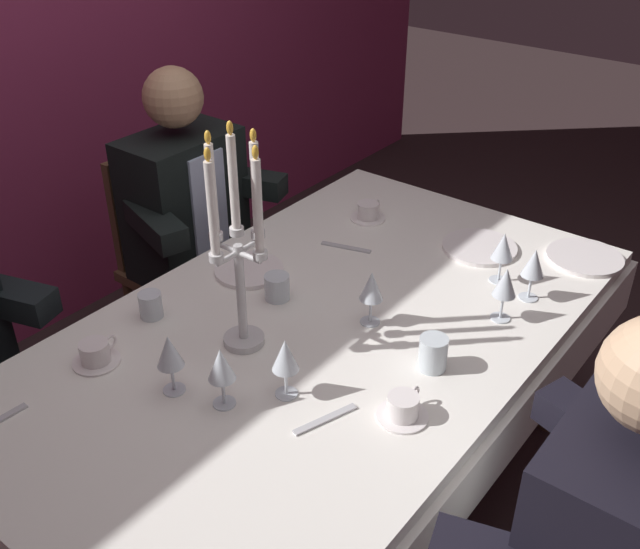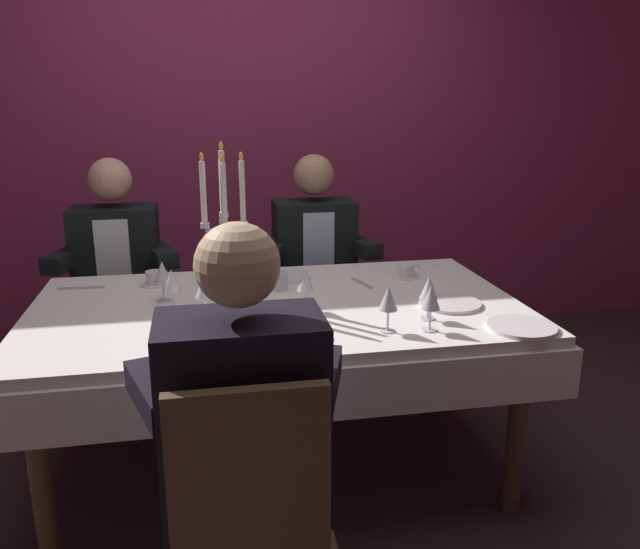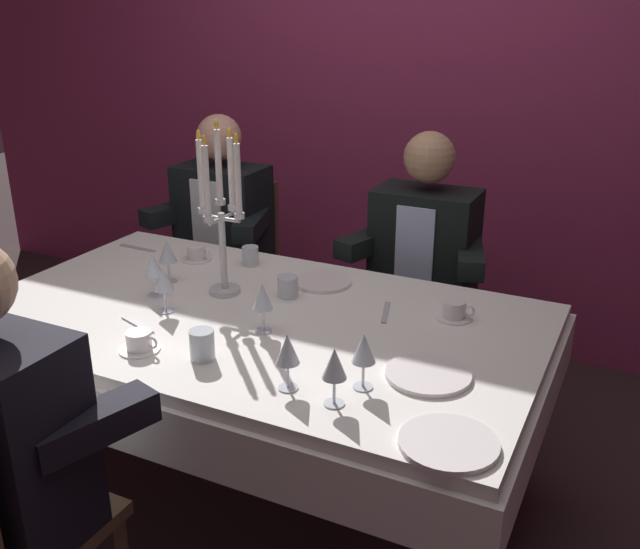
{
  "view_description": "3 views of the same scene",
  "coord_description": "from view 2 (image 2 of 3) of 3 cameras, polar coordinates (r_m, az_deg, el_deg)",
  "views": [
    {
      "loc": [
        -1.31,
        -1.02,
        1.92
      ],
      "look_at": [
        0.16,
        0.13,
        0.78
      ],
      "focal_mm": 41.12,
      "sensor_mm": 36.0,
      "label": 1
    },
    {
      "loc": [
        -0.28,
        -2.37,
        1.53
      ],
      "look_at": [
        0.19,
        0.12,
        0.81
      ],
      "focal_mm": 35.76,
      "sensor_mm": 36.0,
      "label": 2
    },
    {
      "loc": [
        1.16,
        -1.86,
        1.73
      ],
      "look_at": [
        0.19,
        0.12,
        0.87
      ],
      "focal_mm": 39.86,
      "sensor_mm": 36.0,
      "label": 3
    }
  ],
  "objects": [
    {
      "name": "ground_plane",
      "position": [
        2.83,
        -3.57,
        -16.98
      ],
      "size": [
        12.0,
        12.0,
        0.0
      ],
      "primitive_type": "plane",
      "color": "#352627"
    },
    {
      "name": "back_wall",
      "position": [
        4.04,
        -7.02,
        13.06
      ],
      "size": [
        6.0,
        0.12,
        2.7
      ],
      "primitive_type": "cube",
      "color": "#952F58",
      "rests_on": "ground_plane"
    },
    {
      "name": "dining_table",
      "position": [
        2.55,
        -3.8,
        -5.14
      ],
      "size": [
        1.94,
        1.14,
        0.74
      ],
      "color": "white",
      "rests_on": "ground_plane"
    },
    {
      "name": "candelabra",
      "position": [
        2.53,
        -8.56,
        4.37
      ],
      "size": [
        0.19,
        0.19,
        0.62
      ],
      "color": "silver",
      "rests_on": "dining_table"
    },
    {
      "name": "dinner_plate_0",
      "position": [
        2.35,
        17.6,
        -4.49
      ],
      "size": [
        0.24,
        0.24,
        0.01
      ],
      "primitive_type": "cylinder",
      "color": "white",
      "rests_on": "dining_table"
    },
    {
      "name": "dinner_plate_1",
      "position": [
        2.85,
        -2.98,
        -0.2
      ],
      "size": [
        0.22,
        0.22,
        0.01
      ],
      "primitive_type": "cylinder",
      "color": "white",
      "rests_on": "dining_table"
    },
    {
      "name": "dinner_plate_2",
      "position": [
        2.54,
        11.53,
        -2.54
      ],
      "size": [
        0.24,
        0.24,
        0.01
      ],
      "primitive_type": "cylinder",
      "color": "white",
      "rests_on": "dining_table"
    },
    {
      "name": "wine_glass_0",
      "position": [
        2.19,
        6.14,
        -2.26
      ],
      "size": [
        0.07,
        0.07,
        0.16
      ],
      "color": "silver",
      "rests_on": "dining_table"
    },
    {
      "name": "wine_glass_1",
      "position": [
        2.45,
        -13.13,
        -0.66
      ],
      "size": [
        0.07,
        0.07,
        0.16
      ],
      "color": "silver",
      "rests_on": "dining_table"
    },
    {
      "name": "wine_glass_2",
      "position": [
        2.22,
        9.9,
        -2.12
      ],
      "size": [
        0.07,
        0.07,
        0.16
      ],
      "color": "silver",
      "rests_on": "dining_table"
    },
    {
      "name": "wine_glass_3",
      "position": [
        2.35,
        -10.33,
        -1.15
      ],
      "size": [
        0.07,
        0.07,
        0.16
      ],
      "color": "silver",
      "rests_on": "dining_table"
    },
    {
      "name": "wine_glass_4",
      "position": [
        2.58,
        -13.93,
        0.11
      ],
      "size": [
        0.07,
        0.07,
        0.16
      ],
      "color": "silver",
      "rests_on": "dining_table"
    },
    {
      "name": "wine_glass_5",
      "position": [
        2.33,
        9.72,
        -1.28
      ],
      "size": [
        0.07,
        0.07,
        0.16
      ],
      "color": "silver",
      "rests_on": "dining_table"
    },
    {
      "name": "wine_glass_6",
      "position": [
        2.4,
        -1.32,
        -0.56
      ],
      "size": [
        0.07,
        0.07,
        0.16
      ],
      "color": "silver",
      "rests_on": "dining_table"
    },
    {
      "name": "water_tumbler_0",
      "position": [
        2.87,
        -9.99,
        0.32
      ],
      "size": [
        0.07,
        0.07,
        0.08
      ],
      "primitive_type": "cylinder",
      "color": "silver",
      "rests_on": "dining_table"
    },
    {
      "name": "water_tumbler_1",
      "position": [
        2.18,
        -2.01,
        -4.15
      ],
      "size": [
        0.07,
        0.07,
        0.09
      ],
      "primitive_type": "cylinder",
      "color": "silver",
      "rests_on": "dining_table"
    },
    {
      "name": "water_tumbler_2",
      "position": [
        2.68,
        -3.71,
        -0.57
      ],
      "size": [
        0.07,
        0.07,
        0.08
      ],
      "primitive_type": "cylinder",
      "color": "silver",
      "rests_on": "dining_table"
    },
    {
      "name": "coffee_cup_0",
      "position": [
        2.84,
        -14.53,
        -0.37
      ],
      "size": [
        0.13,
        0.12,
        0.06
      ],
      "color": "white",
      "rests_on": "dining_table"
    },
    {
      "name": "coffee_cup_1",
      "position": [
        2.89,
        7.66,
        0.27
      ],
      "size": [
        0.13,
        0.12,
        0.06
      ],
      "color": "white",
      "rests_on": "dining_table"
    },
    {
      "name": "coffee_cup_2",
      "position": [
        2.13,
        -7.2,
        -5.3
      ],
      "size": [
        0.13,
        0.12,
        0.06
      ],
      "color": "white",
      "rests_on": "dining_table"
    },
    {
      "name": "knife_0",
      "position": [
        2.88,
        -20.56,
        -1.13
      ],
      "size": [
        0.19,
        0.03,
        0.01
      ],
      "primitive_type": "cube",
      "rotation": [
        0.0,
        0.0,
        -0.05
      ],
      "color": "#B7B7BC",
      "rests_on": "dining_table"
    },
    {
      "name": "fork_1",
      "position": [
        2.77,
        3.76,
        -0.77
      ],
      "size": [
        0.07,
        0.17,
        0.01
      ],
      "primitive_type": "cube",
      "rotation": [
        0.0,
        0.0,
        1.86
      ],
      "color": "#B7B7BC",
      "rests_on": "dining_table"
    },
    {
      "name": "fork_2",
      "position": [
        2.27,
        -10.51,
        -4.82
      ],
      "size": [
        0.17,
        0.07,
        0.01
      ],
      "primitive_type": "cube",
      "rotation": [
        0.0,
        0.0,
        -0.33
      ],
      "color": "#B7B7BC",
      "rests_on": "dining_table"
    },
    {
      "name": "seated_diner_0",
      "position": [
        3.37,
        -17.7,
        1.37
      ],
      "size": [
        0.63,
        0.48,
        1.24
      ],
      "color": "brown",
      "rests_on": "ground_plane"
    },
    {
      "name": "seated_diner_1",
      "position": [
        1.68,
        -6.91,
        -12.48
      ],
      "size": [
        0.63,
        0.48,
        1.24
      ],
      "color": "brown",
      "rests_on": "ground_plane"
    },
    {
      "name": "seated_diner_2",
      "position": [
        3.4,
        -0.56,
        2.22
      ],
      "size": [
        0.63,
        0.48,
        1.24
      ],
      "color": "brown",
      "rests_on": "ground_plane"
    }
  ]
}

